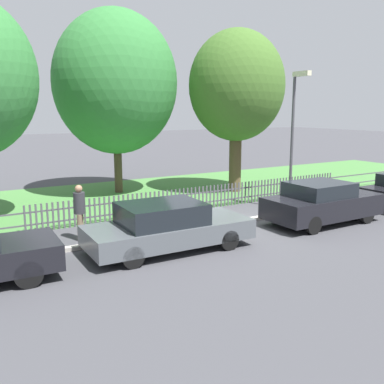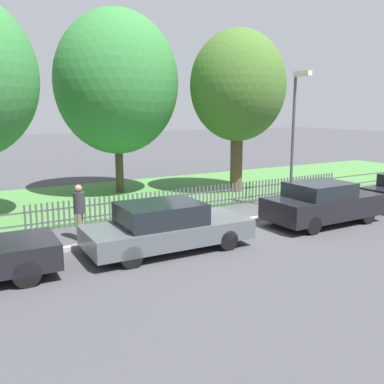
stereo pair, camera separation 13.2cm
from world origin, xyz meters
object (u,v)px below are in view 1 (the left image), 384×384
object	(u,v)px
covered_motorcycle	(167,210)
street_lamp	(295,124)
tree_mid_park	(237,86)
tree_behind_motorcycle	(115,83)
pedestrian_near_fence	(80,209)
parked_car_navy_estate	(322,202)
parked_car_black_saloon	(167,226)

from	to	relation	value
covered_motorcycle	street_lamp	distance (m)	6.00
tree_mid_park	street_lamp	bearing A→B (deg)	-95.31
covered_motorcycle	tree_behind_motorcycle	size ratio (longest dim) A/B	0.23
pedestrian_near_fence	covered_motorcycle	bearing A→B (deg)	-65.08
parked_car_navy_estate	pedestrian_near_fence	distance (m)	8.02
parked_car_black_saloon	tree_behind_motorcycle	size ratio (longest dim) A/B	0.56
parked_car_black_saloon	street_lamp	bearing A→B (deg)	17.43
parked_car_navy_estate	pedestrian_near_fence	size ratio (longest dim) A/B	2.49
parked_car_black_saloon	parked_car_navy_estate	size ratio (longest dim) A/B	1.12
covered_motorcycle	pedestrian_near_fence	bearing A→B (deg)	175.52
pedestrian_near_fence	parked_car_black_saloon	bearing A→B (deg)	-113.97
parked_car_navy_estate	street_lamp	bearing A→B (deg)	74.78
pedestrian_near_fence	street_lamp	bearing A→B (deg)	-65.62
parked_car_navy_estate	tree_mid_park	world-z (taller)	tree_mid_park
covered_motorcycle	parked_car_black_saloon	bearing A→B (deg)	-120.67
parked_car_navy_estate	pedestrian_near_fence	xyz separation A→B (m)	(-7.67, 2.33, 0.22)
street_lamp	tree_behind_motorcycle	bearing A→B (deg)	123.47
parked_car_black_saloon	tree_mid_park	world-z (taller)	tree_mid_park
parked_car_navy_estate	pedestrian_near_fence	bearing A→B (deg)	163.00
parked_car_black_saloon	parked_car_navy_estate	distance (m)	5.88
tree_behind_motorcycle	parked_car_black_saloon	bearing A→B (deg)	-102.56
parked_car_black_saloon	parked_car_navy_estate	bearing A→B (deg)	-0.38
tree_mid_park	parked_car_navy_estate	bearing A→B (deg)	-98.54
covered_motorcycle	street_lamp	world-z (taller)	street_lamp
tree_behind_motorcycle	parked_car_navy_estate	bearing A→B (deg)	-65.92
parked_car_navy_estate	tree_behind_motorcycle	size ratio (longest dim) A/B	0.50
parked_car_black_saloon	covered_motorcycle	world-z (taller)	parked_car_black_saloon
pedestrian_near_fence	tree_mid_park	bearing A→B (deg)	-38.86
tree_behind_motorcycle	covered_motorcycle	bearing A→B (deg)	-97.22
parked_car_navy_estate	tree_mid_park	distance (m)	7.60
tree_behind_motorcycle	pedestrian_near_fence	size ratio (longest dim) A/B	4.94
tree_behind_motorcycle	street_lamp	distance (m)	8.33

